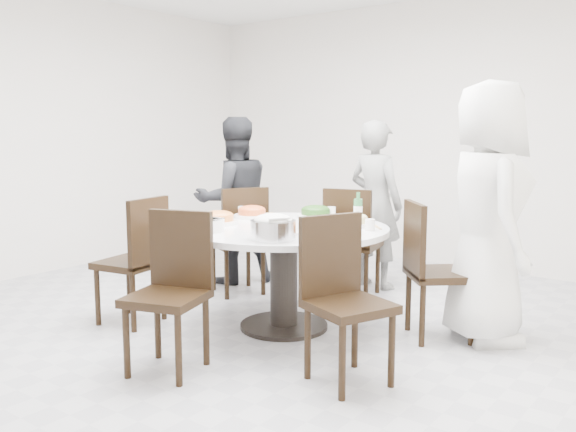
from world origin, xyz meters
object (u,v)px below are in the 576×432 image
Objects in this scene: dining_table at (284,278)px; chair_nw at (238,240)px; diner_right at (487,213)px; beverage_bottle at (358,207)px; diner_left at (234,201)px; chair_se at (350,302)px; chair_ne at (440,271)px; chair_sw at (130,260)px; diner_middle at (376,205)px; rice_bowl at (273,230)px; chair_s at (166,294)px; soup_bowl at (205,225)px; chair_n at (354,242)px.

chair_nw is (-0.92, 0.53, 0.10)m from dining_table.
beverage_bottle is (-0.93, -0.13, -0.02)m from diner_right.
diner_left reaches higher than beverage_bottle.
chair_ne is at bearing 16.79° from chair_se.
chair_sw is at bearing 23.16° from chair_nw.
chair_ne is 0.50m from diner_right.
chair_nw is 4.24× the size of beverage_bottle.
chair_sw and chair_se have the same top height.
diner_left is (-1.16, -0.64, 0.02)m from diner_middle.
chair_nw is (-1.91, 0.05, 0.00)m from chair_ne.
diner_middle is (-1.30, 0.81, -0.12)m from diner_right.
dining_table is 5.23× the size of rice_bowl.
chair_ne and chair_se have the same top height.
diner_right reaches higher than diner_middle.
chair_ne and chair_s have the same top height.
chair_ne is 2.25m from diner_left.
chair_sw is at bearing 135.15° from chair_s.
chair_se is (-0.09, -1.04, 0.00)m from chair_ne.
soup_bowl is at bearing 95.35° from chair_s.
chair_n is at bearing 99.18° from diner_middle.
diner_left is (-1.16, 1.88, 0.30)m from chair_s.
chair_ne is 1.20m from chair_n.
chair_sw is 3.64× the size of soup_bowl.
chair_se reaches higher than soup_bowl.
beverage_bottle is (1.30, 1.10, 0.39)m from chair_sw.
diner_left is 6.95× the size of beverage_bottle.
beverage_bottle is (1.24, -0.02, 0.39)m from chair_nw.
diner_right is 0.94m from beverage_bottle.
chair_s is at bearing 98.75° from diner_middle.
chair_ne is 1.00× the size of chair_n.
rice_bowl is at bearing 108.45° from diner_middle.
chair_nw is 3.31× the size of rice_bowl.
dining_table is at bearing 80.14° from chair_se.
diner_right is at bearing 35.89° from soup_bowl.
chair_sw reaches higher than soup_bowl.
chair_se reaches higher than dining_table.
chair_ne is at bearing 115.14° from chair_nw.
beverage_bottle is (0.62, 0.99, 0.07)m from soup_bowl.
rice_bowl is 1.10× the size of soup_bowl.
chair_se is at bearing -8.65° from rice_bowl.
soup_bowl is at bearing 65.40° from diner_left.
diner_middle is at bearing 111.65° from beverage_bottle.
beverage_bottle is at bearing 115.41° from chair_nw.
beverage_bottle reaches higher than chair_ne.
rice_bowl is at bearing 103.28° from chair_se.
diner_right reaches higher than soup_bowl.
chair_se is at bearing 87.35° from diner_left.
chair_s is (0.00, -2.13, 0.00)m from chair_n.
diner_middle is (0.93, 2.04, 0.29)m from chair_sw.
soup_bowl is at bearing 87.72° from diner_right.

